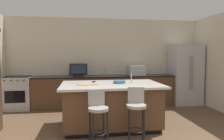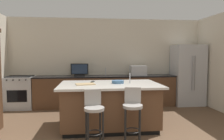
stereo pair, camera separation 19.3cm
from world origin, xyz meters
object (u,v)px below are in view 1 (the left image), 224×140
object	(u,v)px
tv_remote	(94,82)
microwave	(137,70)
cutting_board	(87,84)
range_oven	(18,93)
bar_stool_left	(98,113)
fruit_bowl	(119,82)
tv_monitor	(78,70)
cell_phone	(90,84)
bar_stool_right	(136,110)
refrigerator	(185,75)
kitchen_island	(111,105)

from	to	relation	value
tv_remote	microwave	bearing A→B (deg)	65.69
cutting_board	range_oven	bearing A→B (deg)	135.11
bar_stool_left	fruit_bowl	distance (m)	1.13
range_oven	fruit_bowl	xyz separation A→B (m)	(2.59, -1.78, 0.50)
tv_monitor	bar_stool_left	size ratio (longest dim) A/B	0.54
fruit_bowl	cell_phone	bearing A→B (deg)	-174.64
fruit_bowl	bar_stool_right	bearing A→B (deg)	-81.56
tv_monitor	cutting_board	distance (m)	1.86
tv_monitor	tv_remote	xyz separation A→B (m)	(0.36, -1.49, -0.15)
cutting_board	bar_stool_right	bearing A→B (deg)	-43.54
range_oven	bar_stool_right	world-z (taller)	bar_stool_right
bar_stool_left	tv_remote	world-z (taller)	tv_remote
refrigerator	cutting_board	bearing A→B (deg)	-149.45
microwave	fruit_bowl	size ratio (longest dim) A/B	1.85
bar_stool_left	cutting_board	world-z (taller)	cutting_board
tv_monitor	refrigerator	bearing A→B (deg)	-0.02
range_oven	microwave	xyz separation A→B (m)	(3.46, 0.00, 0.60)
bar_stool_left	bar_stool_right	distance (m)	0.67
tv_remote	cutting_board	bearing A→B (deg)	-95.62
microwave	tv_monitor	xyz separation A→B (m)	(-1.76, -0.05, 0.02)
tv_monitor	bar_stool_left	bearing A→B (deg)	-82.21
tv_monitor	kitchen_island	bearing A→B (deg)	-68.00
microwave	cutting_board	world-z (taller)	microwave
tv_monitor	bar_stool_left	distance (m)	2.71
refrigerator	kitchen_island	bearing A→B (deg)	-145.92
tv_monitor	bar_stool_left	xyz separation A→B (m)	(0.36, -2.64, -0.53)
refrigerator	range_oven	xyz separation A→B (m)	(-5.03, 0.05, -0.46)
bar_stool_left	tv_remote	size ratio (longest dim) A/B	5.58
refrigerator	cell_phone	xyz separation A→B (m)	(-3.06, -1.79, 0.01)
bar_stool_right	tv_remote	size ratio (longest dim) A/B	5.72
range_oven	tv_monitor	size ratio (longest dim) A/B	1.84
cutting_board	kitchen_island	bearing A→B (deg)	8.44
refrigerator	tv_remote	xyz separation A→B (m)	(-2.97, -1.49, 0.02)
microwave	tv_remote	size ratio (longest dim) A/B	2.82
refrigerator	tv_remote	size ratio (longest dim) A/B	10.92
microwave	bar_stool_left	distance (m)	3.08
kitchen_island	tv_monitor	distance (m)	2.00
range_oven	tv_monitor	distance (m)	1.81
tv_monitor	microwave	bearing A→B (deg)	1.68
refrigerator	fruit_bowl	distance (m)	2.98
bar_stool_left	tv_remote	xyz separation A→B (m)	(-0.00, 1.15, 0.38)
cell_phone	cutting_board	xyz separation A→B (m)	(-0.07, -0.06, 0.01)
kitchen_island	tv_monitor	world-z (taller)	tv_monitor
microwave	range_oven	bearing A→B (deg)	-179.98
tv_monitor	bar_stool_right	bearing A→B (deg)	-68.63
fruit_bowl	tv_remote	bearing A→B (deg)	155.90
tv_monitor	bar_stool_left	world-z (taller)	tv_monitor
refrigerator	bar_stool_right	xyz separation A→B (m)	(-2.30, -2.63, -0.35)
range_oven	cutting_board	bearing A→B (deg)	-44.89
cell_phone	microwave	bearing A→B (deg)	50.64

